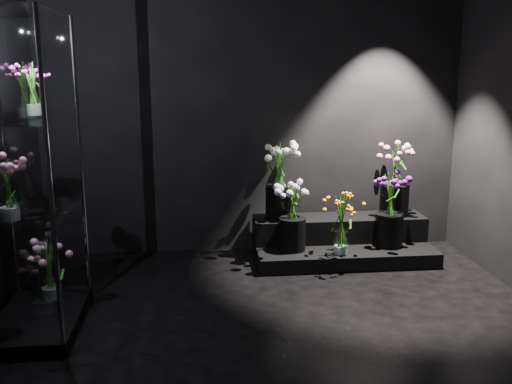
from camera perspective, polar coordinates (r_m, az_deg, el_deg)
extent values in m
plane|color=black|center=(3.90, 2.95, -14.93)|extent=(4.00, 4.00, 0.00)
plane|color=black|center=(5.45, -0.19, 8.47)|extent=(4.00, 0.00, 4.00)
plane|color=black|center=(1.57, 14.99, -3.11)|extent=(4.00, 0.00, 4.00)
cube|color=black|center=(5.47, 8.70, -5.95)|extent=(1.65, 0.73, 0.14)
cube|color=black|center=(5.58, 8.29, -3.57)|extent=(1.65, 0.37, 0.23)
cube|color=black|center=(4.39, -20.91, -11.84)|extent=(0.58, 0.97, 0.10)
cube|color=white|center=(4.13, -21.77, -1.96)|extent=(0.52, 0.91, 0.01)
cube|color=white|center=(4.03, -22.52, 6.77)|extent=(0.52, 0.91, 0.01)
cylinder|color=white|center=(5.17, 8.48, -5.02)|extent=(0.13, 0.13, 0.21)
cylinder|color=black|center=(5.22, 3.63, -4.21)|extent=(0.25, 0.25, 0.30)
cylinder|color=black|center=(5.46, 13.14, -3.70)|extent=(0.26, 0.26, 0.31)
cylinder|color=black|center=(5.39, 2.30, -1.00)|extent=(0.25, 0.25, 0.32)
cylinder|color=black|center=(5.66, 13.66, -0.75)|extent=(0.28, 0.28, 0.31)
cylinder|color=white|center=(3.94, -23.47, -0.87)|extent=(0.13, 0.13, 0.25)
cylinder|color=white|center=(4.16, -21.33, 8.62)|extent=(0.11, 0.11, 0.22)
cylinder|color=white|center=(4.54, -19.82, -8.49)|extent=(0.14, 0.14, 0.26)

